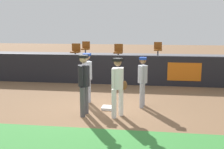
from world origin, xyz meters
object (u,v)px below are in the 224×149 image
Objects in this scene: seat_front_center at (118,51)px; player_fielder_home at (118,83)px; seat_back_left at (86,48)px; first_base at (108,108)px; player_coach_visitor at (87,75)px; player_runner_visitor at (143,78)px; player_umpire at (84,81)px; seat_front_left at (76,50)px; seat_back_right at (158,49)px.

player_fielder_home is at bearing -83.48° from seat_front_center.
player_fielder_home reaches higher than seat_back_left.
player_coach_visitor reaches higher than first_base.
player_runner_visitor is at bearing -176.82° from player_fielder_home.
player_umpire is (0.19, -1.25, 0.05)m from player_coach_visitor.
seat_back_left is (-1.62, 6.62, 0.39)m from player_coach_visitor.
seat_back_left is (-3.57, 6.70, 0.44)m from player_runner_visitor.
player_fielder_home is 6.78m from seat_front_left.
player_umpire is 2.26× the size of seat_front_left.
player_runner_visitor is at bearing 91.28° from player_coach_visitor.
player_runner_visitor is at bearing 128.25° from player_umpire.
first_base is at bearing 143.40° from player_umpire.
player_fielder_home is 2.16× the size of seat_back_left.
player_umpire is at bearing -93.40° from seat_front_center.
player_umpire is at bearing -50.80° from player_runner_visitor.
seat_back_right is at bearing 75.87° from first_base.
first_base is 7.69m from seat_back_left.
seat_front_left is at bearing -137.24° from player_runner_visitor.
seat_front_center is (-1.41, 4.90, 0.44)m from player_runner_visitor.
seat_back_left is (-2.17, 1.80, 0.00)m from seat_front_center.
player_umpire is at bearing -77.07° from seat_back_left.
player_coach_visitor is at bearing -111.62° from seat_back_right.
player_runner_visitor is (1.13, 0.45, 0.96)m from first_base.
first_base is at bearing -71.15° from seat_back_left.
player_coach_visitor is 1.27m from player_umpire.
seat_front_center is 2.82m from seat_back_left.
seat_back_right is 4.24m from seat_back_left.
player_coach_visitor is at bearing -76.27° from seat_back_left.
seat_front_center is at bearing 92.93° from first_base.
player_fielder_home is 2.16× the size of seat_back_right.
player_fielder_home reaches higher than seat_front_center.
player_coach_visitor is at bearing -166.61° from player_umpire.
seat_back_right is at bearing 22.43° from seat_front_left.
player_umpire reaches higher than seat_front_center.
player_fielder_home is (0.42, -0.73, 1.01)m from first_base.
seat_back_left is at bearing -162.53° from player_coach_visitor.
player_umpire is 2.26× the size of seat_back_left.
first_base is 5.54m from seat_front_center.
player_runner_visitor is at bearing -95.68° from seat_back_right.
player_runner_visitor is 6.15m from seat_front_left.
player_fielder_home reaches higher than seat_back_right.
player_umpire is at bearing -107.19° from seat_back_right.
player_fielder_home is 1.06m from player_umpire.
player_coach_visitor is at bearing 147.16° from first_base.
player_runner_visitor reaches higher than first_base.
seat_back_right is at bearing -179.91° from player_runner_visitor.
seat_back_left is (-4.24, 0.00, 0.00)m from seat_back_right.
seat_front_left is (-3.69, 4.90, 0.44)m from player_runner_visitor.
player_umpire is (-1.06, 0.01, 0.05)m from player_fielder_home.
player_coach_visitor is 7.13m from seat_back_right.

